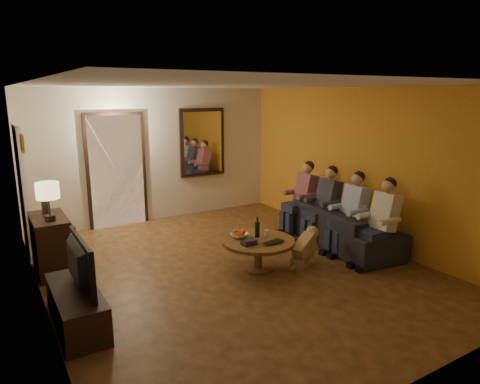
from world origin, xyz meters
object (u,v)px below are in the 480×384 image
person_c (325,207)px  coffee_table (258,254)px  wine_bottle (257,227)px  person_b (351,215)px  dresser (51,244)px  person_d (303,200)px  dog (305,247)px  bowl (239,235)px  tv (73,265)px  laptop (275,243)px  sofa (341,226)px  tv_stand (77,307)px  table_lamp (49,201)px  person_a (381,225)px

person_c → coffee_table: person_c is taller
wine_bottle → person_b: bearing=-9.1°
dresser → person_d: (4.21, -0.42, 0.20)m
dresser → person_d: 4.24m
dog → wine_bottle: (-0.64, 0.31, 0.32)m
person_d → bowl: size_ratio=4.63×
dog → wine_bottle: size_ratio=1.81×
tv → laptop: tv is taller
person_b → person_c: 0.60m
dresser → sofa: bearing=-17.1°
person_c → person_d: bearing=90.0°
person_c → wine_bottle: (-1.62, -0.34, 0.01)m
tv_stand → person_b: (4.21, 0.10, 0.39)m
sofa → dog: size_ratio=4.01×
sofa → coffee_table: bearing=102.0°
person_b → laptop: 1.58m
dresser → table_lamp: (0.00, -0.22, 0.67)m
dresser → coffee_table: size_ratio=0.87×
coffee_table → dog: bearing=-16.9°
tv → person_a: person_a is taller
dresser → dog: 3.64m
tv_stand → dog: bearing=0.8°
person_a → person_d: same height
tv → person_b: person_b is taller
person_c → bowl: (-1.85, -0.22, -0.12)m
person_d → dog: bearing=-128.1°
laptop → dog: bearing=-1.8°
person_b → person_d: same height
person_c → person_a: bearing=-90.0°
sofa → dog: sofa is taller
dog → person_c: bearing=13.7°
tv → bowl: (2.37, 0.47, -0.23)m
dresser → tv_stand: dresser is taller
dresser → sofa: (4.31, -1.32, -0.08)m
person_b → coffee_table: bearing=174.6°
table_lamp → dresser: bearing=90.0°
tv_stand → bowl: bowl is taller
tv → sofa: bearing=-84.8°
tv_stand → sofa: sofa is taller
dresser → laptop: size_ratio=2.77×
dresser → person_b: 4.52m
dresser → sofa: 4.51m
table_lamp → person_d: (4.21, -0.20, -0.48)m
tv → dresser: bearing=0.0°
tv_stand → laptop: laptop is taller
sofa → tv_stand: bearing=102.7°
sofa → dog: (-1.08, -0.35, -0.05)m
tv_stand → dog: (3.23, 0.05, 0.07)m
dog → coffee_table: bearing=143.2°
table_lamp → bowl: bearing=-23.4°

